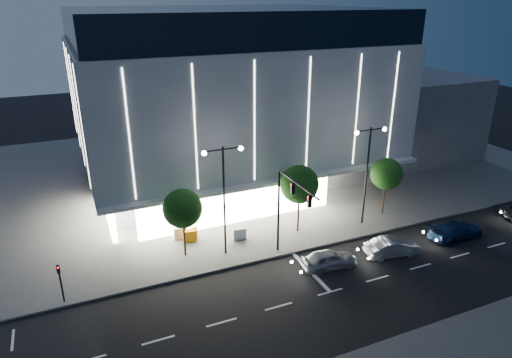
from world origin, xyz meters
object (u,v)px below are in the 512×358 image
at_px(street_lamp_west, 224,186).
at_px(car_lead, 329,259).
at_px(barrier_a, 190,236).
at_px(tree_mid, 299,186).
at_px(car_third, 456,230).
at_px(barrier_b, 181,233).
at_px(traffic_mast, 288,202).
at_px(ped_signal_far, 60,280).
at_px(car_second, 392,247).
at_px(tree_right, 386,175).
at_px(barrier_c, 191,234).
at_px(barrier_d, 240,234).
at_px(street_lamp_east, 368,162).
at_px(tree_left, 183,210).

xyz_separation_m(street_lamp_west, car_lead, (6.50, -4.85, -5.23)).
distance_m(car_lead, barrier_a, 11.53).
xyz_separation_m(tree_mid, car_third, (11.73, -6.19, -3.60)).
relative_size(car_third, barrier_b, 4.59).
xyz_separation_m(traffic_mast, car_third, (14.76, -2.51, -4.30)).
height_order(street_lamp_west, car_lead, street_lamp_west).
relative_size(ped_signal_far, barrier_b, 2.73).
height_order(ped_signal_far, car_third, ped_signal_far).
bearing_deg(barrier_b, car_second, -28.17).
distance_m(tree_right, barrier_a, 18.49).
bearing_deg(barrier_c, barrier_b, 125.14).
distance_m(ped_signal_far, barrier_d, 14.22).
xyz_separation_m(tree_mid, barrier_d, (-5.20, 0.56, -3.68)).
relative_size(car_lead, barrier_b, 3.87).
height_order(street_lamp_east, car_lead, street_lamp_east).
xyz_separation_m(street_lamp_east, ped_signal_far, (-25.00, -1.50, -4.07)).
distance_m(traffic_mast, barrier_a, 9.31).
bearing_deg(barrier_d, street_lamp_east, -0.97).
bearing_deg(barrier_b, street_lamp_west, -51.02).
xyz_separation_m(street_lamp_east, barrier_a, (-15.08, 2.86, -5.31)).
distance_m(car_lead, car_second, 5.56).
bearing_deg(tree_left, ped_signal_far, -164.39).
xyz_separation_m(tree_mid, tree_right, (9.00, -0.00, -0.45)).
xyz_separation_m(barrier_b, barrier_d, (4.49, -2.11, 0.00)).
distance_m(street_lamp_west, barrier_d, 5.83).
bearing_deg(traffic_mast, ped_signal_far, 175.85).
relative_size(car_third, barrier_a, 4.59).
bearing_deg(barrier_c, barrier_a, -142.87).
xyz_separation_m(tree_left, car_second, (15.02, -6.29, -3.31)).
bearing_deg(street_lamp_west, tree_left, 161.06).
bearing_deg(street_lamp_west, tree_right, 3.64).
distance_m(traffic_mast, tree_left, 7.95).
bearing_deg(traffic_mast, tree_mid, 50.58).
height_order(ped_signal_far, tree_mid, tree_mid).
distance_m(barrier_b, barrier_c, 0.93).
xyz_separation_m(tree_left, tree_mid, (10.00, 0.00, 0.30)).
xyz_separation_m(tree_left, barrier_b, (0.31, 2.67, -3.38)).
xyz_separation_m(tree_mid, barrier_c, (-8.91, 2.16, -3.68)).
distance_m(tree_left, barrier_b, 4.32).
xyz_separation_m(car_second, barrier_a, (-14.13, 8.13, -0.07)).
bearing_deg(tree_right, tree_left, 180.00).
relative_size(car_second, barrier_c, 3.98).
bearing_deg(car_second, car_third, -81.40).
relative_size(tree_left, car_second, 1.31).
xyz_separation_m(car_third, barrier_a, (-20.84, 8.03, -0.08)).
bearing_deg(car_third, tree_mid, 60.44).
height_order(tree_right, barrier_c, tree_right).
distance_m(street_lamp_east, ped_signal_far, 25.37).
distance_m(ped_signal_far, tree_left, 9.61).
relative_size(car_second, barrier_a, 3.98).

